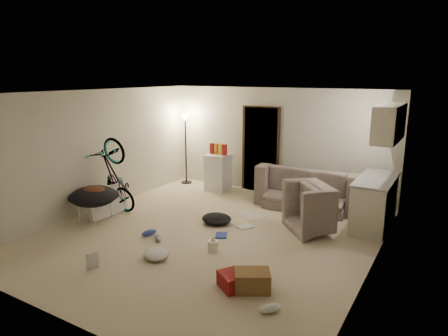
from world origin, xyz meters
The scene contains 38 objects.
floor centered at (0.00, 0.00, -0.01)m, with size 5.50×6.00×0.02m, color beige.
ceiling centered at (0.00, 0.00, 2.51)m, with size 5.50×6.00×0.02m, color white.
wall_back centered at (0.00, 3.01, 1.25)m, with size 5.50×0.02×2.50m, color beige.
wall_front centered at (0.00, -3.01, 1.25)m, with size 5.50×0.02×2.50m, color beige.
wall_left centered at (-2.76, 0.00, 1.25)m, with size 0.02×6.00×2.50m, color beige.
wall_right centered at (2.76, 0.00, 1.25)m, with size 0.02×6.00×2.50m, color beige.
doorway centered at (-0.40, 2.97, 1.02)m, with size 0.85×0.10×2.04m, color black.
door_trim centered at (-0.40, 2.94, 1.02)m, with size 0.97×0.04×2.10m, color #301E11.
floor_lamp centered at (-2.40, 2.65, 1.31)m, with size 0.28×0.28×1.81m.
kitchen_counter centered at (2.43, 2.00, 0.44)m, with size 0.60×1.50×0.88m, color beige.
counter_top centered at (2.43, 2.00, 0.90)m, with size 0.64×1.54×0.04m, color gray.
kitchen_uppers centered at (2.56, 2.00, 1.95)m, with size 0.38×1.40×0.65m, color beige.
sofa centered at (1.01, 2.45, 0.32)m, with size 2.21×0.86×0.65m, color #333A33.
armchair centered at (1.71, 1.29, 0.33)m, with size 1.01×0.88×0.65m, color #333A33.
bicycle centered at (-2.30, 0.05, 0.43)m, with size 0.56×1.62×0.85m, color black.
book_asset centered at (-0.81, -2.02, 0.01)m, with size 0.18×0.25×0.02m, color maroon.
mini_fridge centered at (-1.36, 2.55, 0.44)m, with size 0.52×0.52×0.89m, color white.
snack_box_0 centered at (-1.53, 2.55, 1.00)m, with size 0.10×0.07×0.30m, color maroon.
snack_box_1 centered at (-1.41, 2.55, 1.00)m, with size 0.10×0.07×0.30m, color #B65A16.
snack_box_2 centered at (-1.29, 2.55, 1.00)m, with size 0.10×0.07×0.30m, color gold.
snack_box_3 centered at (-1.17, 2.55, 1.00)m, with size 0.10×0.07×0.30m, color maroon.
saucer_chair centered at (-2.30, -0.52, 0.40)m, with size 0.96×0.96×0.68m.
hoodie centered at (-2.25, -0.55, 0.60)m, with size 0.48×0.40×0.22m, color #492719.
sofa_drape centered at (0.06, 2.45, 0.54)m, with size 0.56×0.46×0.28m, color black.
tv_box centered at (-2.30, -0.20, 0.30)m, with size 0.11×0.90×0.60m, color silver.
drink_case_a centered at (1.52, -1.28, 0.13)m, with size 0.47×0.33×0.27m, color brown.
drink_case_b centered at (1.26, -1.38, 0.11)m, with size 0.37×0.27×0.21m, color maroon.
juicer centered at (0.44, -0.53, 0.10)m, with size 0.18×0.18×0.25m.
newspaper centered at (0.18, 1.32, 0.00)m, with size 0.40×0.53×0.01m, color beige.
book_blue centered at (0.23, 0.06, 0.01)m, with size 0.20×0.27×0.03m, color #2B3F9D.
book_white centered at (0.40, 0.64, 0.01)m, with size 0.21×0.28×0.03m, color silver.
shoe_1 centered at (0.49, 2.14, 0.05)m, with size 0.26×0.10×0.09m, color slate.
shoe_2 centered at (-0.88, -0.57, 0.05)m, with size 0.29×0.12×0.11m, color #2B3F9D.
shoe_3 centered at (-0.60, -0.67, 0.05)m, with size 0.26×0.11×0.10m, color slate.
shoe_4 centered at (1.94, -1.63, 0.06)m, with size 0.30×0.12×0.11m, color white.
clothes_lump_a centered at (-0.17, 0.55, 0.09)m, with size 0.58×0.50×0.19m, color black.
clothes_lump_b centered at (-0.02, 2.55, 0.07)m, with size 0.44×0.38×0.13m, color black.
clothes_lump_c centered at (-0.19, -1.19, 0.07)m, with size 0.46×0.39×0.14m, color silver.
Camera 1 is at (3.64, -5.59, 2.79)m, focal length 32.00 mm.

